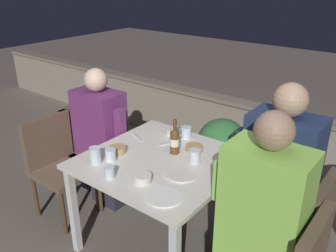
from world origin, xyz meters
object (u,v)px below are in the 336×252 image
Objects in this scene: person_navy_jumper at (273,189)px; chair_left_far at (89,141)px; chair_left_near at (57,158)px; beer_bottle at (175,140)px; person_purple_stripe at (103,138)px; chair_right_far at (300,226)px; person_green_blouse at (256,228)px.

chair_left_far is at bearing -179.45° from person_navy_jumper.
beer_bottle reaches higher than chair_left_near.
chair_right_far is (1.68, 0.02, -0.09)m from person_purple_stripe.
person_navy_jumper reaches higher than person_purple_stripe.
chair_left_near and chair_right_far have the same top height.
person_navy_jumper reaches higher than person_green_blouse.
person_purple_stripe is 1.50m from person_navy_jumper.
chair_left_near is 1.00× the size of chair_right_far.
beer_bottle is (0.95, 0.33, 0.31)m from chair_left_near.
person_purple_stripe is 0.81m from beer_bottle.
chair_left_near is 0.62× the size of person_navy_jumper.
person_green_blouse reaches higher than person_purple_stripe.
person_navy_jumper reaches higher than chair_left_far.
person_purple_stripe is at bearing 167.26° from person_green_blouse.
person_green_blouse is at bearing -22.46° from beer_bottle.
chair_left_far is 1.79m from person_green_blouse.
person_green_blouse is at bearing -80.27° from person_navy_jumper.
person_purple_stripe is at bearing -179.45° from chair_right_far.
beer_bottle is (-0.77, 0.32, 0.15)m from person_green_blouse.
chair_left_far and chair_right_far have the same top height.
chair_right_far is (0.13, 0.37, -0.16)m from person_green_blouse.
chair_left_far is at bearing 94.29° from chair_left_near.
chair_left_far is 0.62× the size of person_navy_jumper.
person_purple_stripe is 0.90× the size of person_green_blouse.
person_purple_stripe is (0.17, 0.36, 0.09)m from chair_left_near.
chair_left_near is 1.05m from beer_bottle.
person_purple_stripe reaches higher than chair_right_far.
person_navy_jumper reaches higher than chair_right_far.
chair_left_near and chair_left_far have the same top height.
beer_bottle is (-0.71, -0.05, 0.14)m from person_navy_jumper.
chair_left_far is at bearing 178.12° from beer_bottle.
person_green_blouse is 1.58× the size of chair_right_far.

